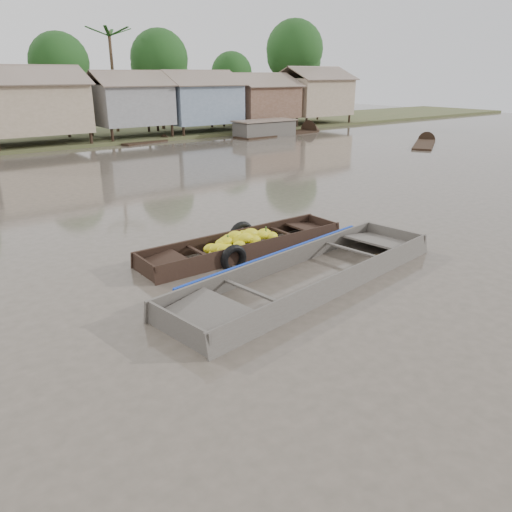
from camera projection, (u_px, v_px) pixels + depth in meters
ground at (283, 302)px, 11.21m from camera, size 120.00×120.00×0.00m
riverbank at (31, 99)px, 35.73m from camera, size 120.00×12.47×10.22m
banana_boat at (242, 245)px, 14.27m from camera, size 6.34×1.73×0.92m
viewer_boat at (309, 279)px, 12.29m from camera, size 8.38×3.25×0.66m
distant_boats at (206, 140)px, 36.54m from camera, size 47.63×16.07×1.38m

